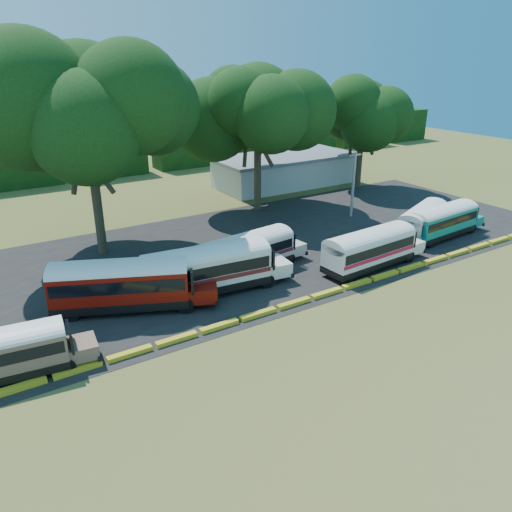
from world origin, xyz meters
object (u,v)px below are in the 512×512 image
bus_red (124,282)px  tree_west (85,108)px  bus_teal (443,219)px  bus_white_red (371,247)px  bus_cream_west (210,267)px

bus_red → tree_west: (1.72, 11.54, 10.44)m
bus_teal → bus_white_red: bearing=-175.4°
bus_white_red → bus_teal: bearing=5.2°
bus_white_red → tree_west: 25.72m
bus_white_red → bus_teal: (11.17, 1.75, -0.05)m
bus_teal → tree_west: size_ratio=0.57×
bus_cream_west → tree_west: tree_west is taller
bus_red → bus_teal: size_ratio=1.13×
bus_cream_west → bus_red: bearing=178.7°
bus_red → tree_west: size_ratio=0.64×
bus_white_red → bus_teal: size_ratio=1.04×
bus_cream_west → bus_white_red: size_ratio=1.11×
bus_white_red → tree_west: tree_west is taller
bus_cream_west → tree_west: 16.76m
bus_white_red → bus_teal: bus_white_red is taller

